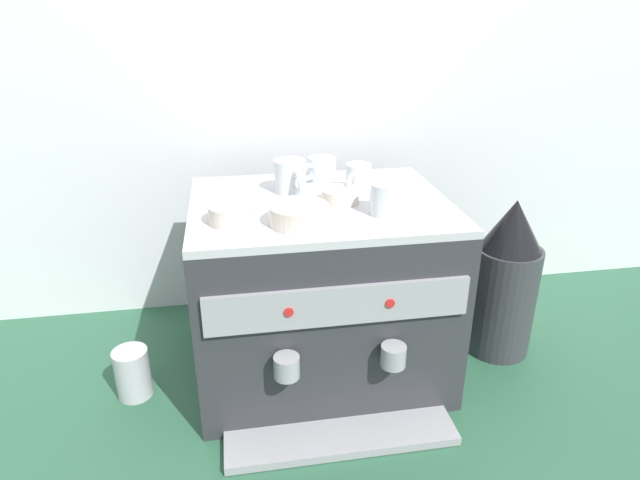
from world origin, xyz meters
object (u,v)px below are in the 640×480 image
at_px(ceramic_bowl_2, 340,196).
at_px(ceramic_cup_0, 388,198).
at_px(espresso_machine, 320,289).
at_px(ceramic_bowl_0, 232,214).
at_px(ceramic_cup_3, 321,169).
at_px(ceramic_bowl_1, 299,215).
at_px(ceramic_cup_1, 291,177).
at_px(coffee_grinder, 505,281).
at_px(ceramic_cup_2, 358,178).
at_px(milk_pitcher, 133,373).

bearing_deg(ceramic_bowl_2, ceramic_cup_0, -46.17).
relative_size(espresso_machine, ceramic_bowl_0, 5.95).
distance_m(ceramic_cup_3, ceramic_bowl_0, 0.36).
xyz_separation_m(espresso_machine, ceramic_bowl_1, (-0.07, -0.13, 0.26)).
bearing_deg(ceramic_bowl_1, espresso_machine, 62.12).
height_order(espresso_machine, ceramic_cup_1, ceramic_cup_1).
bearing_deg(ceramic_cup_0, ceramic_bowl_0, 179.63).
distance_m(espresso_machine, ceramic_bowl_0, 0.35).
height_order(ceramic_bowl_0, coffee_grinder, ceramic_bowl_0).
bearing_deg(ceramic_cup_1, ceramic_cup_2, -8.54).
height_order(ceramic_cup_0, ceramic_cup_3, ceramic_cup_0).
bearing_deg(ceramic_bowl_2, ceramic_bowl_0, -160.54).
relative_size(ceramic_cup_0, ceramic_bowl_1, 0.80).
distance_m(ceramic_cup_0, ceramic_bowl_0, 0.35).
relative_size(ceramic_bowl_0, milk_pitcher, 0.80).
height_order(espresso_machine, ceramic_bowl_1, ceramic_bowl_1).
relative_size(ceramic_cup_1, ceramic_cup_3, 1.19).
bearing_deg(espresso_machine, ceramic_cup_0, -36.09).
bearing_deg(ceramic_bowl_2, ceramic_cup_2, 47.35).
bearing_deg(coffee_grinder, ceramic_bowl_0, -172.42).
height_order(ceramic_cup_1, milk_pitcher, ceramic_cup_1).
bearing_deg(ceramic_cup_3, ceramic_bowl_0, -132.30).
bearing_deg(milk_pitcher, ceramic_cup_3, 21.96).
xyz_separation_m(ceramic_cup_1, ceramic_cup_3, (0.09, 0.09, -0.01)).
bearing_deg(espresso_machine, coffee_grinder, -0.14).
height_order(ceramic_cup_3, milk_pitcher, ceramic_cup_3).
bearing_deg(ceramic_cup_2, ceramic_cup_1, 171.46).
xyz_separation_m(espresso_machine, ceramic_cup_3, (0.03, 0.17, 0.27)).
distance_m(coffee_grinder, milk_pitcher, 1.01).
xyz_separation_m(espresso_machine, ceramic_cup_2, (0.10, 0.05, 0.28)).
bearing_deg(ceramic_cup_1, espresso_machine, -52.42).
height_order(ceramic_bowl_0, milk_pitcher, ceramic_bowl_0).
xyz_separation_m(ceramic_cup_0, ceramic_bowl_0, (-0.35, 0.00, -0.02)).
relative_size(espresso_machine, ceramic_bowl_1, 4.77).
xyz_separation_m(ceramic_cup_2, ceramic_cup_3, (-0.07, 0.11, -0.00)).
relative_size(ceramic_bowl_0, ceramic_bowl_1, 0.80).
xyz_separation_m(ceramic_cup_1, ceramic_bowl_0, (-0.15, -0.18, -0.02)).
distance_m(ceramic_cup_2, ceramic_bowl_2, 0.09).
height_order(ceramic_cup_2, ceramic_bowl_1, ceramic_cup_2).
bearing_deg(ceramic_bowl_0, ceramic_bowl_2, 19.46).
relative_size(espresso_machine, ceramic_bowl_2, 6.79).
distance_m(espresso_machine, coffee_grinder, 0.51).
distance_m(ceramic_cup_0, ceramic_cup_1, 0.27).
distance_m(ceramic_bowl_0, ceramic_bowl_2, 0.27).
bearing_deg(ceramic_cup_3, ceramic_cup_2, -56.59).
relative_size(espresso_machine, milk_pitcher, 4.74).
bearing_deg(milk_pitcher, espresso_machine, 4.84).
height_order(ceramic_cup_1, ceramic_bowl_1, ceramic_cup_1).
height_order(ceramic_cup_3, ceramic_bowl_1, ceramic_cup_3).
relative_size(ceramic_cup_1, ceramic_bowl_0, 1.17).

